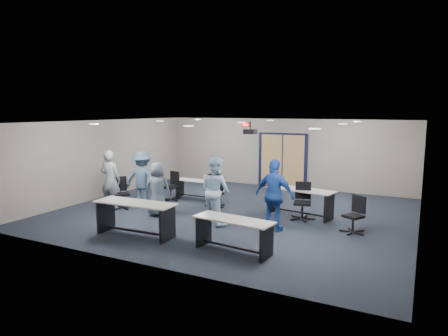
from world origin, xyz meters
The scene contains 24 objects.
floor centered at (0.00, 0.00, 0.00)m, with size 10.00×10.00×0.00m, color black.
back_wall centered at (0.00, 4.50, 1.35)m, with size 10.00×0.04×2.70m, color gray.
front_wall centered at (0.00, -4.50, 1.35)m, with size 10.00×0.04×2.70m, color gray.
left_wall centered at (-5.00, 0.00, 1.35)m, with size 0.04×9.00×2.70m, color gray.
right_wall centered at (5.00, 0.00, 1.35)m, with size 0.04×9.00×2.70m, color gray.
ceiling centered at (0.00, 0.00, 2.70)m, with size 10.00×9.00×0.04m, color silver.
double_door centered at (0.00, 4.46, 1.05)m, with size 2.00×0.07×2.20m.
exit_sign centered at (-1.60, 4.44, 2.45)m, with size 0.32×0.07×0.18m.
ceiling_projector centered at (0.30, 0.50, 2.40)m, with size 0.35×0.32×0.37m.
ceiling_can_lights centered at (0.00, 0.25, 2.67)m, with size 6.24×5.74×0.02m, color white, non-canonical shape.
table_front_left centered at (-1.17, -3.10, 0.57)m, with size 2.08×0.77×0.84m.
table_front_right centered at (1.44, -3.03, 0.50)m, with size 1.85×0.80×0.73m.
table_back_left centered at (-1.93, 1.11, 0.44)m, with size 1.59×0.54×0.75m.
table_back_right centered at (1.88, 0.49, 0.55)m, with size 2.06×1.01×1.09m.
chair_back_a centered at (-2.62, 0.51, 0.48)m, with size 0.61×0.61×0.97m, color black, non-canonical shape.
chair_back_b centered at (-0.80, 0.32, 0.47)m, with size 0.59×0.59×0.94m, color black, non-canonical shape.
chair_back_d centered at (2.06, 0.12, 0.52)m, with size 0.66×0.66×1.04m, color black, non-canonical shape.
chair_loose_left centered at (-3.31, -1.15, 0.49)m, with size 0.62×0.62×0.98m, color black, non-canonical shape.
chair_loose_right centered at (3.52, -0.48, 0.47)m, with size 0.59×0.59×0.93m, color black, non-canonical shape.
person_gray centered at (-3.60, -1.32, 0.92)m, with size 0.67×0.44×1.83m, color gray.
person_plaid centered at (-1.79, -1.34, 0.79)m, with size 0.77×0.50×1.58m, color #4D5A6A.
person_lightblue centered at (0.08, -1.31, 0.92)m, with size 0.89×0.69×1.83m, color #C0E7FF.
person_navy centered at (1.70, -1.19, 0.92)m, with size 1.07×0.45×1.83m, color #1C439C.
person_back centered at (-2.90, -0.63, 0.88)m, with size 1.14×0.66×1.77m, color #3E5670.
Camera 1 is at (5.01, -10.53, 3.05)m, focal length 32.00 mm.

